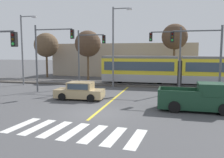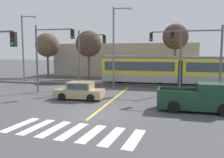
% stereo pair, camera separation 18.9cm
% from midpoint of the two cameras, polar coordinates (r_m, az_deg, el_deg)
% --- Properties ---
extents(ground_plane, '(200.00, 200.00, 0.00)m').
position_cam_midpoint_polar(ground_plane, '(16.00, -3.79, -8.29)').
color(ground_plane, '#474749').
extents(track_bed, '(120.00, 4.00, 0.18)m').
position_cam_midpoint_polar(track_bed, '(29.76, 4.86, -1.26)').
color(track_bed, '#4C4742').
rests_on(track_bed, ground).
extents(rail_near, '(120.00, 0.08, 0.10)m').
position_cam_midpoint_polar(rail_near, '(29.04, 4.63, -1.17)').
color(rail_near, '#939399').
rests_on(rail_near, track_bed).
extents(rail_far, '(120.00, 0.08, 0.10)m').
position_cam_midpoint_polar(rail_far, '(30.44, 5.09, -0.82)').
color(rail_far, '#939399').
rests_on(rail_far, track_bed).
extents(light_rail_tram, '(18.50, 2.64, 3.43)m').
position_cam_midpoint_polar(light_rail_tram, '(29.17, 16.22, 2.22)').
color(light_rail_tram, '#9E9EA3').
rests_on(light_rail_tram, track_bed).
extents(crosswalk_stripe_0, '(0.80, 2.84, 0.01)m').
position_cam_midpoint_polar(crosswalk_stripe_0, '(14.51, -20.79, -10.24)').
color(crosswalk_stripe_0, silver).
rests_on(crosswalk_stripe_0, ground).
extents(crosswalk_stripe_1, '(0.80, 2.84, 0.01)m').
position_cam_midpoint_polar(crosswalk_stripe_1, '(13.85, -17.25, -10.91)').
color(crosswalk_stripe_1, silver).
rests_on(crosswalk_stripe_1, ground).
extents(crosswalk_stripe_2, '(0.80, 2.84, 0.01)m').
position_cam_midpoint_polar(crosswalk_stripe_2, '(13.24, -13.34, -11.60)').
color(crosswalk_stripe_2, silver).
rests_on(crosswalk_stripe_2, ground).
extents(crosswalk_stripe_3, '(0.80, 2.84, 0.01)m').
position_cam_midpoint_polar(crosswalk_stripe_3, '(12.71, -9.07, -12.29)').
color(crosswalk_stripe_3, silver).
rests_on(crosswalk_stripe_3, ground).
extents(crosswalk_stripe_4, '(0.80, 2.84, 0.01)m').
position_cam_midpoint_polar(crosswalk_stripe_4, '(12.24, -4.42, -12.95)').
color(crosswalk_stripe_4, silver).
rests_on(crosswalk_stripe_4, ground).
extents(crosswalk_stripe_5, '(0.80, 2.84, 0.01)m').
position_cam_midpoint_polar(crosswalk_stripe_5, '(11.87, 0.59, -13.58)').
color(crosswalk_stripe_5, silver).
rests_on(crosswalk_stripe_5, ground).
extents(crosswalk_stripe_6, '(0.80, 2.84, 0.01)m').
position_cam_midpoint_polar(crosswalk_stripe_6, '(11.58, 5.91, -14.13)').
color(crosswalk_stripe_6, silver).
rests_on(crosswalk_stripe_6, ground).
extents(lane_centre_line, '(0.20, 14.07, 0.01)m').
position_cam_midpoint_polar(lane_centre_line, '(21.03, 0.77, -4.70)').
color(lane_centre_line, gold).
rests_on(lane_centre_line, ground).
extents(sedan_crossing, '(4.26, 2.03, 1.52)m').
position_cam_midpoint_polar(sedan_crossing, '(20.77, -7.53, -2.94)').
color(sedan_crossing, tan).
rests_on(sedan_crossing, ground).
extents(pickup_truck, '(5.43, 2.30, 1.98)m').
position_cam_midpoint_polar(pickup_truck, '(17.52, 20.58, -4.57)').
color(pickup_truck, '#193D28').
rests_on(pickup_truck, ground).
extents(traffic_light_mid_right, '(4.25, 0.38, 6.31)m').
position_cam_midpoint_polar(traffic_light_mid_right, '(21.65, 21.37, 6.35)').
color(traffic_light_mid_right, '#515459').
rests_on(traffic_light_mid_right, ground).
extents(traffic_light_far_left, '(3.25, 0.38, 6.54)m').
position_cam_midpoint_polar(traffic_light_far_left, '(27.18, -5.72, 6.75)').
color(traffic_light_far_left, '#515459').
rests_on(traffic_light_far_left, ground).
extents(traffic_light_far_right, '(3.25, 0.38, 6.62)m').
position_cam_midpoint_polar(traffic_light_far_right, '(25.24, 14.09, 6.79)').
color(traffic_light_far_right, '#515459').
rests_on(traffic_light_far_right, ground).
extents(traffic_light_mid_left, '(4.25, 0.38, 6.79)m').
position_cam_midpoint_polar(traffic_light_mid_left, '(24.88, -14.84, 7.18)').
color(traffic_light_mid_left, '#515459').
rests_on(traffic_light_mid_left, ground).
extents(street_lamp_west, '(2.22, 0.28, 8.60)m').
position_cam_midpoint_polar(street_lamp_west, '(31.52, -20.19, 7.54)').
color(street_lamp_west, slate).
rests_on(street_lamp_west, ground).
extents(street_lamp_centre, '(2.24, 0.28, 9.14)m').
position_cam_midpoint_polar(street_lamp_centre, '(27.32, 0.97, 8.75)').
color(street_lamp_centre, slate).
rests_on(street_lamp_centre, ground).
extents(bare_tree_far_west, '(3.89, 3.89, 7.18)m').
position_cam_midpoint_polar(bare_tree_far_west, '(40.09, -15.16, 7.86)').
color(bare_tree_far_west, brown).
rests_on(bare_tree_far_west, ground).
extents(bare_tree_west, '(3.82, 3.82, 7.22)m').
position_cam_midpoint_polar(bare_tree_west, '(35.03, -5.49, 8.41)').
color(bare_tree_west, brown).
rests_on(bare_tree_west, ground).
extents(bare_tree_east, '(3.50, 3.50, 7.94)m').
position_cam_midpoint_polar(bare_tree_east, '(33.89, 15.17, 9.74)').
color(bare_tree_east, brown).
rests_on(bare_tree_east, ground).
extents(building_backdrop_far, '(24.04, 6.00, 5.52)m').
position_cam_midpoint_polar(building_backdrop_far, '(41.51, 3.13, 4.63)').
color(building_backdrop_far, tan).
rests_on(building_backdrop_far, ground).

